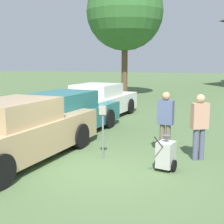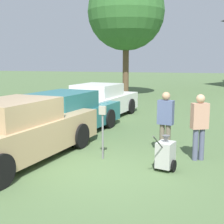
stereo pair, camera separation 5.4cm
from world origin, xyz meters
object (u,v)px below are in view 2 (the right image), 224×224
(parked_car_tan, at_px, (18,132))
(parked_car_teal, at_px, (66,115))
(parking_meter, at_px, (103,122))
(person_supervisor, at_px, (199,123))
(equipment_cart, at_px, (165,154))
(person_worker, at_px, (165,119))
(parked_car_white, at_px, (99,102))

(parked_car_tan, distance_m, parked_car_teal, 2.88)
(parked_car_teal, relative_size, parking_meter, 3.87)
(person_supervisor, bearing_deg, parking_meter, -11.40)
(parked_car_teal, bearing_deg, equipment_cart, -26.84)
(person_supervisor, distance_m, equipment_cart, 1.38)
(parked_car_tan, distance_m, person_supervisor, 4.65)
(parked_car_teal, xyz_separation_m, person_supervisor, (4.44, -1.52, 0.28))
(person_worker, relative_size, person_supervisor, 1.00)
(parked_car_white, relative_size, person_worker, 2.98)
(parking_meter, bearing_deg, parked_car_teal, 133.57)
(equipment_cart, bearing_deg, parked_car_tan, -160.79)
(parking_meter, bearing_deg, parked_car_white, 109.81)
(parked_car_teal, height_order, equipment_cart, parked_car_teal)
(person_worker, xyz_separation_m, equipment_cart, (0.18, -1.32, -0.60))
(parked_car_tan, height_order, equipment_cart, parked_car_tan)
(parked_car_white, bearing_deg, person_supervisor, -41.08)
(parked_car_teal, height_order, parking_meter, parked_car_teal)
(person_worker, bearing_deg, parked_car_teal, -8.21)
(parked_car_teal, xyz_separation_m, parked_car_white, (0.00, 3.51, 0.01))
(parked_car_tan, bearing_deg, equipment_cart, 12.79)
(parked_car_teal, relative_size, parked_car_white, 1.06)
(parked_car_white, bearing_deg, person_worker, -45.70)
(parked_car_teal, distance_m, person_supervisor, 4.70)
(parked_car_teal, relative_size, person_supervisor, 3.16)
(person_supervisor, height_order, equipment_cart, person_supervisor)
(person_supervisor, bearing_deg, parked_car_white, -74.52)
(person_worker, height_order, person_supervisor, person_worker)
(person_worker, bearing_deg, parking_meter, 42.38)
(parked_car_tan, bearing_deg, parked_car_teal, 97.54)
(parking_meter, height_order, person_worker, person_worker)
(parked_car_white, bearing_deg, parked_car_tan, -82.47)
(parked_car_teal, height_order, person_supervisor, person_supervisor)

